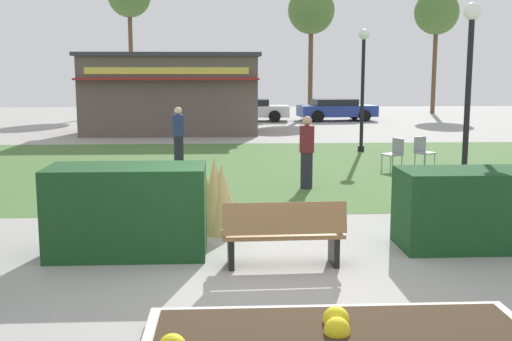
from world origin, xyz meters
TOP-DOWN VIEW (x-y plane):
  - ground_plane at (0.00, 0.00)m, footprint 80.00×80.00m
  - lawn_patch at (0.00, 9.10)m, footprint 36.00×12.00m
  - park_bench at (0.44, -0.09)m, footprint 1.72×0.58m
  - hedge_left at (-1.81, 0.65)m, footprint 2.30×1.10m
  - hedge_right at (3.38, 0.75)m, footprint 2.10×1.10m
  - ornamental_grass_behind_left at (-1.50, 1.77)m, footprint 0.56×0.56m
  - ornamental_grass_behind_right at (-0.42, 1.83)m, footprint 0.66×0.66m
  - ornamental_grass_behind_center at (-0.53, 1.83)m, footprint 0.56×0.56m
  - ornamental_grass_behind_far at (-0.68, 1.93)m, footprint 0.70×0.70m
  - lamppost_mid at (4.71, 4.37)m, footprint 0.36×0.36m
  - lamppost_far at (4.30, 12.53)m, footprint 0.36×0.36m
  - food_kiosk at (-2.67, 19.57)m, footprint 7.73×4.55m
  - cafe_chair_west at (5.20, 8.69)m, footprint 0.60×0.60m
  - cafe_chair_center at (4.31, 8.35)m, footprint 0.58×0.58m
  - person_strolling at (-1.69, 9.68)m, footprint 0.34×0.34m
  - person_standing at (1.54, 5.80)m, footprint 0.34×0.34m
  - parked_car_west_slot at (-4.00, 25.96)m, footprint 4.33×2.31m
  - parked_car_center_slot at (1.05, 25.97)m, footprint 4.27×2.20m
  - parked_car_east_slot at (5.84, 25.96)m, footprint 4.36×2.38m
  - tree_left_bg at (4.91, 29.85)m, footprint 2.80×2.80m
  - tree_center_bg at (13.14, 31.62)m, footprint 2.80×2.80m

SIDE VIEW (x-z plane):
  - ground_plane at x=0.00m, z-range 0.00..0.00m
  - lawn_patch at x=0.00m, z-range 0.00..0.01m
  - park_bench at x=0.44m, z-range 0.01..0.96m
  - ornamental_grass_behind_far at x=-0.68m, z-range 0.00..0.98m
  - cafe_chair_west at x=5.20m, z-range 0.08..0.97m
  - cafe_chair_center at x=4.31m, z-range 0.08..0.97m
  - ornamental_grass_behind_right at x=-0.42m, z-range 0.00..1.17m
  - hedge_right at x=3.38m, z-range 0.00..1.22m
  - ornamental_grass_behind_left at x=-1.50m, z-range 0.00..1.23m
  - parked_car_west_slot at x=-4.00m, z-range 0.04..1.24m
  - parked_car_center_slot at x=1.05m, z-range 0.04..1.24m
  - parked_car_east_slot at x=5.84m, z-range 0.04..1.24m
  - ornamental_grass_behind_center at x=-0.53m, z-range 0.00..1.32m
  - hedge_left at x=-1.81m, z-range 0.00..1.33m
  - person_strolling at x=-1.69m, z-range 0.02..1.71m
  - person_standing at x=1.54m, z-range 0.02..1.71m
  - food_kiosk at x=-2.67m, z-range 0.01..3.50m
  - lamppost_mid at x=4.71m, z-range 0.54..4.63m
  - lamppost_far at x=4.30m, z-range 0.54..4.63m
  - tree_left_bg at x=4.91m, z-range 2.39..10.09m
  - tree_center_bg at x=13.14m, z-range 2.43..10.23m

